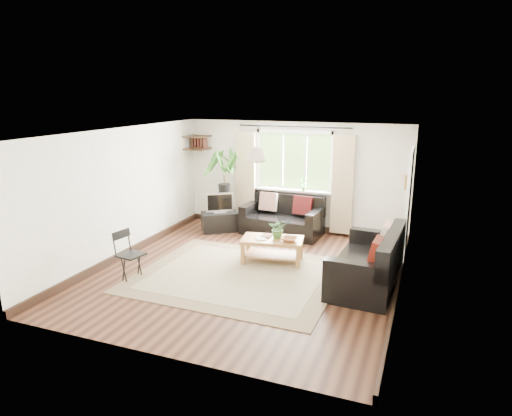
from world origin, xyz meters
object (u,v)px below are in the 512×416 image
at_px(sofa_right, 367,259).
at_px(tv_stand, 220,222).
at_px(coffee_table, 272,250).
at_px(folding_chair, 131,256).
at_px(palm_stand, 224,189).
at_px(sofa_back, 282,217).

distance_m(sofa_right, tv_stand, 3.91).
xyz_separation_m(coffee_table, folding_chair, (-1.93, -1.57, 0.18)).
bearing_deg(tv_stand, folding_chair, -129.35).
distance_m(coffee_table, palm_stand, 2.49).
xyz_separation_m(tv_stand, palm_stand, (-0.01, 0.28, 0.68)).
xyz_separation_m(coffee_table, tv_stand, (-1.71, 1.38, -0.01)).
relative_size(palm_stand, folding_chair, 2.21).
height_order(sofa_right, tv_stand, sofa_right).
xyz_separation_m(sofa_back, coffee_table, (0.35, -1.64, -0.18)).
relative_size(sofa_back, palm_stand, 0.95).
relative_size(sofa_right, coffee_table, 1.70).
bearing_deg(tv_stand, sofa_right, -62.82).
bearing_deg(sofa_back, coffee_table, -73.26).
height_order(tv_stand, palm_stand, palm_stand).
relative_size(coffee_table, palm_stand, 0.61).
relative_size(sofa_back, tv_stand, 2.15).
bearing_deg(sofa_back, sofa_right, -39.97).
xyz_separation_m(coffee_table, palm_stand, (-1.72, 1.67, 0.67)).
bearing_deg(folding_chair, tv_stand, 5.40).
height_order(sofa_back, tv_stand, sofa_back).
relative_size(sofa_right, folding_chair, 2.30).
bearing_deg(folding_chair, palm_stand, 5.99).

